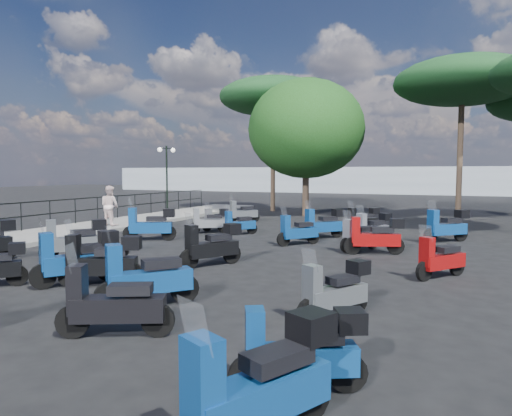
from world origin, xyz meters
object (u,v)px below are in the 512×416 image
at_px(scooter_13, 102,262).
at_px(scooter_20, 145,279).
at_px(scooter_15, 212,246).
at_px(scooter_11, 217,221).
at_px(scooter_25, 259,388).
at_px(scooter_26, 335,292).
at_px(scooter_22, 375,237).
at_px(scooter_24, 300,353).
at_px(scooter_9, 150,225).
at_px(scooter_28, 447,226).
at_px(scooter_29, 373,228).
at_px(scooter_19, 112,306).
at_px(scooter_5, 242,213).
at_px(scooter_3, 75,240).
at_px(scooter_16, 298,232).
at_px(scooter_27, 440,260).
at_px(scooter_10, 239,224).
at_px(pine_0, 462,82).
at_px(pedestrian_far, 110,206).
at_px(lamp_post_2, 167,175).
at_px(broadleaf_tree, 306,129).
at_px(scooter_23, 362,220).
at_px(scooter_17, 323,224).
at_px(scooter_4, 210,221).
at_px(scooter_14, 77,259).
at_px(scooter_21, 359,237).

bearing_deg(scooter_13, scooter_20, -141.53).
bearing_deg(scooter_15, scooter_11, -31.33).
xyz_separation_m(scooter_25, scooter_26, (-0.21, 3.67, -0.08)).
height_order(scooter_22, scooter_24, scooter_22).
height_order(scooter_11, scooter_26, scooter_26).
bearing_deg(scooter_26, scooter_9, -4.58).
height_order(scooter_15, scooter_28, scooter_28).
bearing_deg(scooter_29, scooter_19, 114.77).
distance_m(scooter_5, scooter_19, 15.18).
distance_m(scooter_3, scooter_16, 6.79).
bearing_deg(scooter_9, scooter_27, -129.25).
height_order(scooter_19, scooter_29, scooter_19).
bearing_deg(scooter_10, scooter_28, -132.19).
bearing_deg(pine_0, pedestrian_far, -146.67).
relative_size(scooter_9, scooter_22, 1.02).
height_order(lamp_post_2, scooter_11, lamp_post_2).
distance_m(lamp_post_2, scooter_22, 14.91).
height_order(scooter_20, scooter_28, scooter_20).
bearing_deg(scooter_9, scooter_10, -67.86).
bearing_deg(broadleaf_tree, scooter_20, -82.20).
bearing_deg(scooter_11, scooter_9, 104.06).
distance_m(scooter_13, scooter_23, 11.56).
relative_size(scooter_9, scooter_19, 1.09).
xyz_separation_m(scooter_9, scooter_17, (5.43, 2.85, -0.03)).
bearing_deg(scooter_16, scooter_10, 12.53).
height_order(scooter_26, pine_0, pine_0).
relative_size(scooter_24, scooter_29, 0.99).
bearing_deg(scooter_4, scooter_27, -155.96).
xyz_separation_m(scooter_13, scooter_23, (3.41, 11.04, -0.05)).
height_order(scooter_14, scooter_23, scooter_14).
bearing_deg(scooter_5, scooter_3, 130.15).
xyz_separation_m(scooter_5, pine_0, (9.42, 4.51, 6.20)).
height_order(lamp_post_2, scooter_17, lamp_post_2).
bearing_deg(scooter_11, scooter_17, -159.43).
height_order(scooter_4, scooter_25, scooter_25).
bearing_deg(scooter_15, scooter_3, 42.16).
height_order(scooter_4, scooter_27, scooter_4).
relative_size(scooter_21, scooter_22, 0.82).
height_order(scooter_9, scooter_20, scooter_9).
relative_size(scooter_3, scooter_11, 1.09).
relative_size(scooter_22, scooter_29, 1.19).
bearing_deg(scooter_29, scooter_22, 135.86).
xyz_separation_m(lamp_post_2, scooter_15, (8.97, -11.24, -1.74)).
bearing_deg(scooter_15, scooter_29, -87.90).
distance_m(scooter_14, scooter_28, 11.86).
relative_size(scooter_3, scooter_28, 1.02).
height_order(scooter_14, scooter_17, scooter_14).
relative_size(lamp_post_2, scooter_29, 2.63).
distance_m(scooter_5, scooter_16, 7.01).
height_order(scooter_11, scooter_24, scooter_24).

